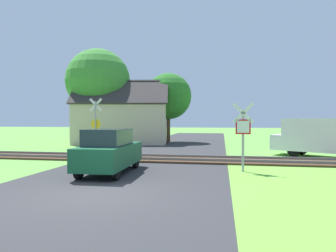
% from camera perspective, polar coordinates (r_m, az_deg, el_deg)
% --- Properties ---
extents(ground_plane, '(160.00, 160.00, 0.00)m').
position_cam_1_polar(ground_plane, '(9.05, -13.23, -12.48)').
color(ground_plane, '#5B933D').
extents(road_asphalt, '(7.57, 80.00, 0.01)m').
position_cam_1_polar(road_asphalt, '(10.87, -8.96, -10.15)').
color(road_asphalt, '#2D2D30').
rests_on(road_asphalt, ground).
extents(rail_track, '(60.00, 2.60, 0.22)m').
position_cam_1_polar(rail_track, '(16.18, -2.39, -6.24)').
color(rail_track, '#422D1E').
rests_on(rail_track, ground).
extents(stop_sign_near, '(0.88, 0.15, 2.85)m').
position_cam_1_polar(stop_sign_near, '(12.67, 14.11, -1.03)').
color(stop_sign_near, '#9E9EA5').
rests_on(stop_sign_near, ground).
extents(crossing_sign_far, '(0.88, 0.13, 3.55)m').
position_cam_1_polar(crossing_sign_far, '(19.81, -13.64, 0.72)').
color(crossing_sign_far, '#9E9EA5').
rests_on(crossing_sign_far, ground).
extents(house, '(9.26, 6.59, 5.87)m').
position_cam_1_polar(house, '(28.03, -8.71, 0.82)').
color(house, '#C6B293').
rests_on(house, ground).
extents(tree_center, '(4.48, 4.48, 6.71)m').
position_cam_1_polar(tree_center, '(29.22, 0.09, 5.66)').
color(tree_center, '#513823').
rests_on(tree_center, ground).
extents(tree_left, '(6.02, 6.02, 8.86)m').
position_cam_1_polar(tree_left, '(29.37, -13.15, 8.32)').
color(tree_left, '#513823').
rests_on(tree_left, ground).
extents(mail_truck, '(5.16, 4.07, 2.24)m').
position_cam_1_polar(mail_truck, '(19.26, 27.08, -1.66)').
color(mail_truck, white).
rests_on(mail_truck, ground).
extents(parked_car, '(1.76, 4.05, 1.78)m').
position_cam_1_polar(parked_car, '(12.24, -11.04, -4.68)').
color(parked_car, '#144C2D').
rests_on(parked_car, ground).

